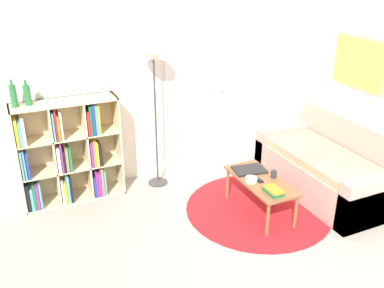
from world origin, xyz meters
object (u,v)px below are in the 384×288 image
laptop (250,170)px  vase_on_shelf (105,89)px  cup (274,174)px  bottle_middle (27,95)px  bowl (251,180)px  bottle_left (13,96)px  coffee_table (261,184)px  bookshelf (67,154)px  floor_lamp (154,73)px  couch (329,168)px

laptop → vase_on_shelf: 1.85m
cup → bottle_middle: (-2.31, 1.21, 0.86)m
bowl → cup: (0.27, -0.02, 0.02)m
laptop → bottle_left: bearing=157.5°
laptop → bowl: (-0.12, -0.23, 0.01)m
coffee_table → cup: 0.18m
bookshelf → bowl: size_ratio=9.09×
bookshelf → laptop: (1.84, -0.94, -0.15)m
bookshelf → coffee_table: 2.19m
bottle_middle → laptop: bearing=-23.9°
floor_lamp → coffee_table: (0.80, -1.09, -1.06)m
bookshelf → cup: (1.99, -1.19, -0.12)m
floor_lamp → laptop: 1.53m
vase_on_shelf → bowl: bearing=-43.5°
couch → cup: (-0.86, -0.09, 0.15)m
bottle_left → bottle_middle: bottle_left is taller
couch → vase_on_shelf: vase_on_shelf is taller
floor_lamp → bottle_left: bearing=176.2°
bottle_middle → bookshelf: bearing=-2.7°
bookshelf → bottle_left: 0.87m
bottle_left → vase_on_shelf: (0.94, -0.02, -0.05)m
coffee_table → bottle_middle: 2.64m
floor_lamp → laptop: (0.80, -0.85, -1.00)m
laptop → cup: bearing=-58.5°
bookshelf → vase_on_shelf: size_ratio=7.80×
bookshelf → vase_on_shelf: (0.49, -0.00, 0.70)m
cup → bottle_left: bottle_left is taller
bookshelf → coffee_table: (1.84, -1.18, -0.21)m
floor_lamp → cup: (0.95, -1.10, -0.97)m
bottle_middle → vase_on_shelf: (0.81, -0.02, -0.04)m
couch → bowl: bearing=-176.5°
coffee_table → cup: bearing=-4.9°
bookshelf → bottle_left: bearing=178.7°
coffee_table → bowl: size_ratio=6.96×
floor_lamp → bottle_left: (-1.49, 0.10, -0.10)m
vase_on_shelf → couch: bearing=-24.9°
floor_lamp → bottle_middle: 1.37m
couch → coffee_table: 1.02m
floor_lamp → bowl: 1.61m
bookshelf → bowl: bookshelf is taller
laptop → bottle_middle: (-2.16, 0.96, 0.89)m
bookshelf → couch: size_ratio=0.70×
bottle_middle → cup: bearing=-27.5°
floor_lamp → vase_on_shelf: bearing=171.3°
laptop → cup: cup is taller
bowl → vase_on_shelf: bearing=136.5°
cup → bowl: bearing=176.0°
bowl → vase_on_shelf: 1.89m
laptop → vase_on_shelf: bearing=145.3°
floor_lamp → bowl: size_ratio=12.65×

